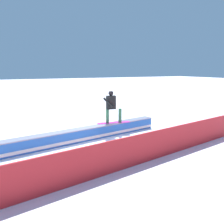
% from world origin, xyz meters
% --- Properties ---
extents(ground_plane, '(120.00, 120.00, 0.00)m').
position_xyz_m(ground_plane, '(0.00, 0.00, 0.00)').
color(ground_plane, white).
extents(grind_box, '(7.13, 1.81, 0.54)m').
position_xyz_m(grind_box, '(0.00, 0.00, 0.24)').
color(grind_box, blue).
rests_on(grind_box, ground_plane).
extents(snowboarder, '(1.52, 0.55, 1.44)m').
position_xyz_m(snowboarder, '(-1.24, -0.27, 1.32)').
color(snowboarder, '#BF258F').
rests_on(snowboarder, grind_box).
extents(safety_fence, '(12.30, 2.40, 0.96)m').
position_xyz_m(safety_fence, '(0.00, 3.31, 0.48)').
color(safety_fence, red).
rests_on(safety_fence, ground_plane).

